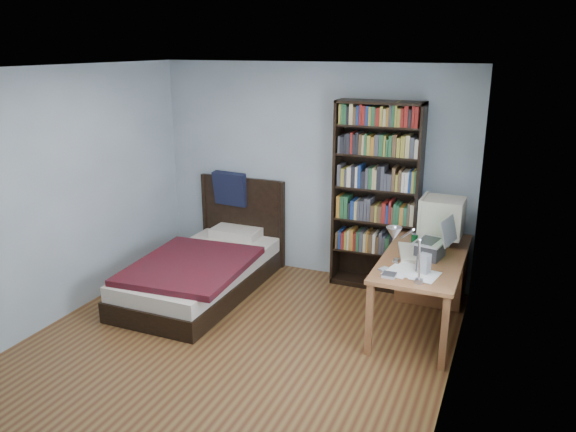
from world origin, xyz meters
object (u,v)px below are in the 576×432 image
object	(u,v)px
speaker	(424,264)
soda_can	(415,240)
crt_monitor	(441,218)
desk	(429,269)
bed	(206,267)
keyboard	(410,253)
laptop	(432,247)
desk_lamp	(399,239)
bookshelf	(376,197)

from	to	relation	value
speaker	soda_can	size ratio (longest dim) A/B	1.44
crt_monitor	desk	bearing A→B (deg)	157.63
soda_can	bed	size ratio (longest dim) A/B	0.06
crt_monitor	keyboard	xyz separation A→B (m)	(-0.21, -0.45, -0.26)
laptop	keyboard	xyz separation A→B (m)	(-0.21, 0.01, -0.10)
laptop	bed	world-z (taller)	bed
desk_lamp	speaker	bearing A→B (deg)	79.02
crt_monitor	desk_lamp	xyz separation A→B (m)	(-0.13, -1.49, 0.23)
speaker	bookshelf	world-z (taller)	bookshelf
desk_lamp	bed	bearing A→B (deg)	157.09
keyboard	bookshelf	world-z (taller)	bookshelf
bookshelf	desk	bearing A→B (deg)	-23.06
keyboard	desk	bearing A→B (deg)	58.82
laptop	bookshelf	distance (m)	1.10
desk	bed	size ratio (longest dim) A/B	0.75
speaker	bed	bearing A→B (deg)	-170.70
desk	soda_can	distance (m)	0.46
desk	bed	distance (m)	2.47
keyboard	speaker	size ratio (longest dim) A/B	2.69
bed	soda_can	bearing A→B (deg)	7.68
crt_monitor	keyboard	world-z (taller)	crt_monitor
keyboard	speaker	world-z (taller)	speaker
keyboard	speaker	bearing A→B (deg)	-79.23
desk_lamp	keyboard	bearing A→B (deg)	94.70
crt_monitor	keyboard	size ratio (longest dim) A/B	0.98
laptop	bookshelf	size ratio (longest dim) A/B	0.19
laptop	desk_lamp	world-z (taller)	desk_lamp
desk	laptop	xyz separation A→B (m)	(0.07, -0.49, 0.43)
desk	speaker	size ratio (longest dim) A/B	8.96
speaker	desk	bearing A→B (deg)	112.34
desk_lamp	speaker	size ratio (longest dim) A/B	3.46
desk_lamp	bed	xyz separation A→B (m)	(-2.36, 1.00, -0.98)
desk	keyboard	distance (m)	0.60
desk_lamp	bookshelf	distance (m)	1.92
bed	keyboard	bearing A→B (deg)	1.18
soda_can	desk_lamp	bearing A→B (deg)	-86.13
speaker	soda_can	distance (m)	0.72
laptop	speaker	world-z (taller)	laptop
desk	desk_lamp	xyz separation A→B (m)	(-0.05, -1.52, 0.82)
desk	speaker	xyz separation A→B (m)	(0.07, -0.90, 0.40)
soda_can	bookshelf	size ratio (longest dim) A/B	0.06
crt_monitor	speaker	bearing A→B (deg)	-90.54
laptop	crt_monitor	bearing A→B (deg)	89.41
bookshelf	bed	world-z (taller)	bookshelf
speaker	laptop	bearing A→B (deg)	107.47
desk_lamp	speaker	distance (m)	0.76
keyboard	soda_can	size ratio (longest dim) A/B	3.87
speaker	bed	size ratio (longest dim) A/B	0.08
desk_lamp	desk	bearing A→B (deg)	88.08
desk	laptop	bearing A→B (deg)	-81.59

